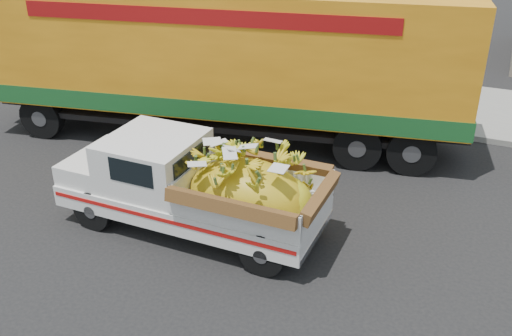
% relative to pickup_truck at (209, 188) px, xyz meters
% --- Properties ---
extents(ground, '(100.00, 100.00, 0.00)m').
position_rel_pickup_truck_xyz_m(ground, '(-2.15, -0.57, -0.94)').
color(ground, black).
rests_on(ground, ground).
extents(curb, '(60.00, 0.25, 0.15)m').
position_rel_pickup_truck_xyz_m(curb, '(-2.15, 6.52, -0.86)').
color(curb, gray).
rests_on(curb, ground).
extents(sidewalk, '(60.00, 4.00, 0.14)m').
position_rel_pickup_truck_xyz_m(sidewalk, '(-2.15, 8.62, -0.87)').
color(sidewalk, gray).
rests_on(sidewalk, ground).
extents(pickup_truck, '(4.99, 1.85, 1.75)m').
position_rel_pickup_truck_xyz_m(pickup_truck, '(0.00, 0.00, 0.00)').
color(pickup_truck, black).
rests_on(pickup_truck, ground).
extents(semi_trailer, '(12.08, 4.64, 3.80)m').
position_rel_pickup_truck_xyz_m(semi_trailer, '(-1.76, 4.07, 1.18)').
color(semi_trailer, black).
rests_on(semi_trailer, ground).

